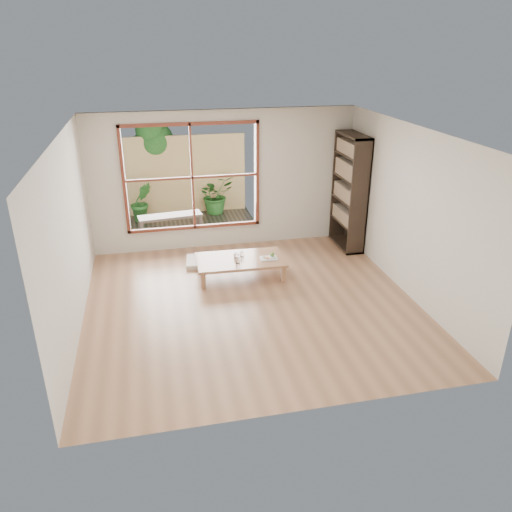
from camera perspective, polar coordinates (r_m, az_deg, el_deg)
The scene contains 15 objects.
ground at distance 7.75m, azimuth -0.54°, elevation -5.39°, with size 5.00×5.00×0.00m, color tan.
low_table at distance 8.48m, azimuth -1.80°, elevation -0.56°, with size 1.51×0.88×0.32m.
floor_cushion at distance 9.11m, azimuth -6.21°, elevation -0.61°, with size 0.55×0.55×0.08m, color white.
bookshelf at distance 9.67m, azimuth 10.64°, elevation 7.19°, with size 0.35×0.98×2.17m, color #2D2119.
glass_tall at distance 8.27m, azimuth -2.11°, elevation -0.41°, with size 0.07×0.07×0.13m, color silver.
glass_mid at distance 8.53m, azimuth -1.60°, elevation 0.23°, with size 0.07×0.07×0.10m, color silver.
glass_short at distance 8.50m, azimuth -2.33°, elevation 0.07°, with size 0.06×0.06×0.08m, color silver.
glass_small at distance 8.47m, azimuth -2.21°, elevation -0.00°, with size 0.06×0.06×0.08m, color silver.
food_tray at distance 8.47m, azimuth 1.54°, elevation -0.15°, with size 0.30×0.22×0.09m.
deck at distance 10.89m, azimuth -7.52°, elevation 3.25°, with size 2.80×2.00×0.05m, color #3A342A.
garden_bench at distance 10.42m, azimuth -9.78°, elevation 4.34°, with size 1.32×0.53×0.41m.
bamboo_fence at distance 11.58m, azimuth -8.23°, elevation 9.12°, with size 2.80×0.06×1.80m, color #D8B56F.
shrub_right at distance 11.57m, azimuth -4.64°, elevation 7.03°, with size 0.79×0.69×0.88m, color #2C6124.
shrub_left at distance 11.28m, azimuth -12.96°, elevation 6.04°, with size 0.48×0.39×0.87m, color #2C6124.
garden_tree at distance 11.69m, azimuth -11.96°, elevation 12.64°, with size 1.04×0.85×2.22m.
Camera 1 is at (-1.38, -6.63, 3.77)m, focal length 35.00 mm.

